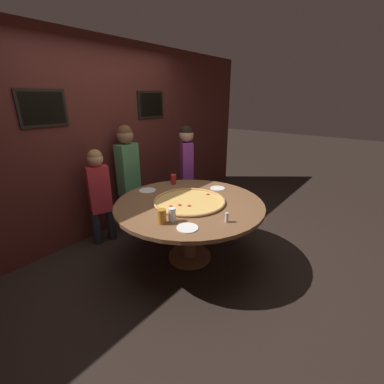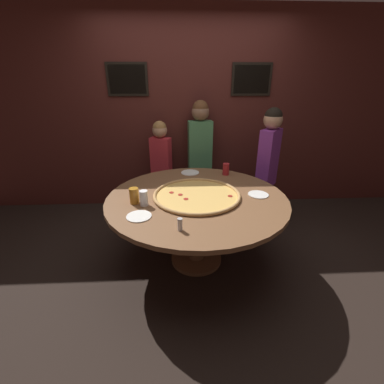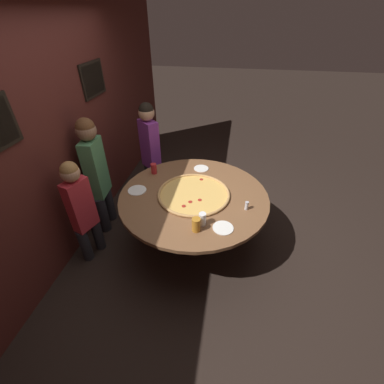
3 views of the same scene
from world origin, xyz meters
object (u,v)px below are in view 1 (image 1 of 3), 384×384
Objects in this scene: dining_table at (189,212)px; condiment_shaker at (227,217)px; white_plate_near_front at (218,188)px; diner_centre_back at (128,172)px; drink_cup_far_right at (162,216)px; diner_side_right at (100,192)px; diner_far_right at (187,167)px; white_plate_left_side at (147,190)px; white_plate_beside_cup at (187,228)px; drink_cup_near_right at (174,179)px; giant_pizza at (189,201)px; drink_cup_beside_pizza at (172,215)px.

condiment_shaker is (-0.16, -0.59, 0.17)m from dining_table.
diner_centre_back reaches higher than white_plate_near_front.
diner_centre_back is (-0.46, 1.23, 0.11)m from white_plate_near_front.
dining_table is 0.60m from drink_cup_far_right.
condiment_shaker is (0.40, -0.47, -0.02)m from drink_cup_far_right.
diner_far_right reaches higher than diner_side_right.
drink_cup_far_right is 0.62m from condiment_shaker.
diner_side_right reaches higher than white_plate_left_side.
white_plate_near_front is (1.08, 0.37, 0.00)m from white_plate_beside_cup.
white_plate_left_side is 0.17× the size of diner_side_right.
drink_cup_near_right is at bearing 57.19° from dining_table.
drink_cup_near_right reaches higher than white_plate_near_front.
giant_pizza is at bearing 179.66° from white_plate_near_front.
condiment_shaker is at bearing -95.80° from white_plate_left_side.
diner_side_right is (-0.24, 1.75, -0.07)m from condiment_shaker.
white_plate_beside_cup is 1.13m from white_plate_left_side.
diner_centre_back reaches higher than drink_cup_beside_pizza.
white_plate_left_side is 0.14× the size of diner_centre_back.
drink_cup_beside_pizza is at bearing -160.65° from giant_pizza.
drink_cup_near_right is 0.11× the size of diner_side_right.
drink_cup_near_right is at bearing 47.72° from white_plate_beside_cup.
white_plate_beside_cup is at bearing -74.06° from drink_cup_far_right.
giant_pizza is at bearing 78.48° from diner_centre_back.
diner_far_right is at bearing 40.77° from dining_table.
giant_pizza reaches higher than white_plate_left_side.
condiment_shaker reaches higher than white_plate_beside_cup.
white_plate_near_front is at bearing -0.34° from giant_pizza.
drink_cup_near_right is at bearing -27.19° from diner_far_right.
white_plate_beside_cup is 1.85m from diner_far_right.
diner_centre_back is at bearing -76.72° from diner_far_right.
diner_centre_back reaches higher than drink_cup_far_right.
drink_cup_near_right is 0.42m from white_plate_left_side.
diner_centre_back is (0.29, 1.82, 0.07)m from condiment_shaker.
drink_cup_near_right is 0.70m from diner_centre_back.
drink_cup_near_right is 0.66× the size of white_plate_beside_cup.
white_plate_near_front is 0.88m from diner_far_right.
drink_cup_beside_pizza is 0.52m from condiment_shaker.
diner_far_right reaches higher than drink_cup_far_right.
giant_pizza is at bearing 152.20° from dining_table.
white_plate_left_side is at bearing 68.63° from diner_centre_back.
drink_cup_near_right is (0.37, 0.58, 0.05)m from giant_pizza.
giant_pizza is at bearing 128.28° from diner_side_right.
white_plate_near_front is 0.13× the size of diner_centre_back.
drink_cup_beside_pizza is at bearing -117.82° from white_plate_left_side.
dining_table is at bearing -122.81° from drink_cup_near_right.
diner_far_right reaches higher than drink_cup_beside_pizza.
white_plate_beside_cup is at bearing 63.25° from diner_centre_back.
dining_table is at bearing 179.68° from white_plate_near_front.
white_plate_left_side is 0.63m from diner_side_right.
drink_cup_far_right is at bearing 152.91° from drink_cup_beside_pizza.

